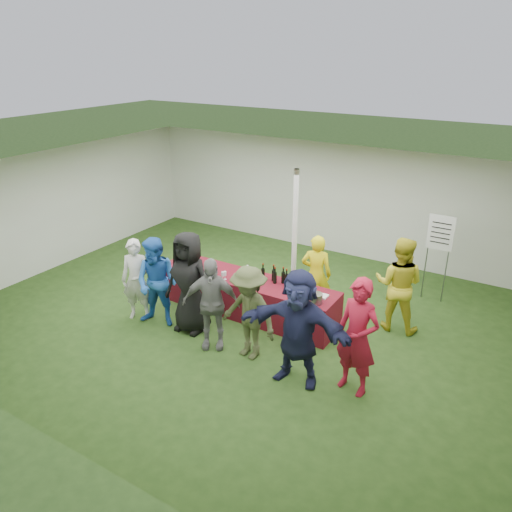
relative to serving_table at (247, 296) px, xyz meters
The scene contains 18 objects.
ground 0.42m from the serving_table, 99.08° to the right, with size 60.00×60.00×0.00m, color #284719.
tent 1.48m from the serving_table, 65.02° to the left, with size 10.00×10.00×10.00m.
serving_table is the anchor object (origin of this frame).
wine_bottles 0.80m from the serving_table, 12.89° to the left, with size 0.70×0.16×0.32m.
wine_glasses 0.68m from the serving_table, 145.72° to the right, with size 2.73×0.13×0.16m.
water_bottle 0.49m from the serving_table, 114.78° to the left, with size 0.07×0.07×0.23m.
bar_towel 1.55m from the serving_table, ahead, with size 0.25×0.18×0.03m, color white.
dump_bucket 1.61m from the serving_table, ahead, with size 0.23×0.23×0.18m, color slate.
wine_list_sign 3.92m from the serving_table, 40.26° to the left, with size 0.50×0.03×1.80m.
staff_pourer 1.38m from the serving_table, 34.62° to the left, with size 0.58×0.38×1.59m, color yellow.
staff_back 2.81m from the serving_table, 20.30° to the left, with size 0.86×0.67×1.77m, color gold.
customer_0 2.10m from the serving_table, 144.04° to the right, with size 0.58×0.38×1.58m, color silver.
customer_1 1.73m from the serving_table, 134.78° to the right, with size 0.82×0.64×1.69m, color blue.
customer_2 1.29m from the serving_table, 118.88° to the right, with size 0.92×0.60×1.88m, color black.
customer_3 1.35m from the serving_table, 85.68° to the right, with size 0.96×0.40×1.64m, color slate.
customer_4 1.51m from the serving_table, 56.30° to the right, with size 1.05×0.60×1.62m, color #424A28.
customer_5 2.31m from the serving_table, 37.68° to the right, with size 1.73×0.55×1.87m, color #1E2247.
customer_6 2.90m from the serving_table, 23.37° to the right, with size 0.67×0.44×1.83m, color maroon.
Camera 1 is at (4.63, -6.97, 4.81)m, focal length 35.00 mm.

